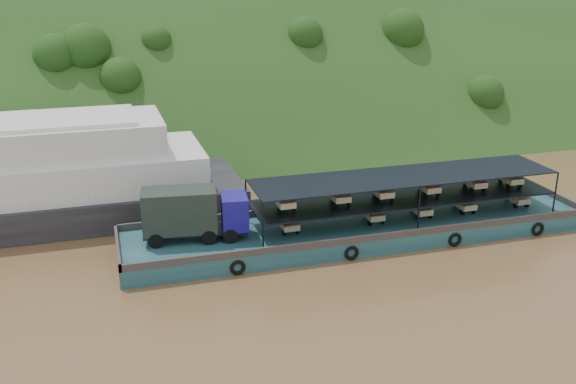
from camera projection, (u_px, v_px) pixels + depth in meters
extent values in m
plane|color=brown|center=(326.00, 244.00, 46.86)|extent=(160.00, 160.00, 0.00)
cube|color=#1D3B15|center=(228.00, 130.00, 79.42)|extent=(140.00, 39.60, 39.60)
cube|color=#153D4B|center=(359.00, 230.00, 47.75)|extent=(35.00, 7.00, 1.20)
cube|color=#592D19|center=(343.00, 204.00, 50.55)|extent=(35.00, 0.20, 0.50)
cube|color=#592D19|center=(378.00, 237.00, 44.40)|extent=(35.00, 0.20, 0.50)
cube|color=#592D19|center=(558.00, 197.00, 52.15)|extent=(0.20, 7.00, 0.50)
cube|color=#592D19|center=(118.00, 247.00, 42.79)|extent=(0.20, 7.00, 0.50)
torus|color=black|center=(238.00, 268.00, 41.87)|extent=(1.06, 0.26, 1.06)
torus|color=black|center=(352.00, 253.00, 44.02)|extent=(1.06, 0.26, 1.06)
torus|color=black|center=(455.00, 240.00, 46.17)|extent=(1.06, 0.26, 1.06)
torus|color=black|center=(538.00, 229.00, 48.05)|extent=(1.06, 0.26, 1.06)
cylinder|color=black|center=(156.00, 241.00, 43.11)|extent=(1.08, 0.49, 1.04)
cylinder|color=black|center=(157.00, 228.00, 45.15)|extent=(1.08, 0.49, 1.04)
cylinder|color=black|center=(209.00, 237.00, 43.67)|extent=(1.08, 0.49, 1.04)
cylinder|color=black|center=(207.00, 225.00, 45.71)|extent=(1.08, 0.49, 1.04)
cylinder|color=black|center=(230.00, 236.00, 43.90)|extent=(1.08, 0.49, 1.04)
cylinder|color=black|center=(228.00, 224.00, 45.94)|extent=(1.08, 0.49, 1.04)
cube|color=black|center=(196.00, 230.00, 44.50)|extent=(7.33, 3.15, 0.21)
cube|color=navy|center=(234.00, 211.00, 44.53)|extent=(2.07, 2.70, 2.30)
cube|color=black|center=(247.00, 205.00, 44.53)|extent=(0.32, 2.08, 0.94)
cube|color=black|center=(179.00, 210.00, 43.84)|extent=(5.28, 3.10, 2.92)
cube|color=black|center=(403.00, 197.00, 47.94)|extent=(23.00, 5.00, 0.12)
cube|color=black|center=(405.00, 176.00, 47.40)|extent=(23.00, 5.00, 0.08)
cylinder|color=black|center=(263.00, 226.00, 42.59)|extent=(0.12, 0.12, 3.30)
cylinder|color=black|center=(246.00, 201.00, 47.12)|extent=(0.12, 0.12, 3.30)
cylinder|color=black|center=(419.00, 208.00, 45.69)|extent=(0.12, 0.12, 3.30)
cylinder|color=black|center=(389.00, 187.00, 50.21)|extent=(0.12, 0.12, 3.30)
cylinder|color=black|center=(555.00, 193.00, 48.78)|extent=(0.12, 0.12, 3.30)
cylinder|color=black|center=(516.00, 174.00, 53.30)|extent=(0.12, 0.12, 3.30)
cylinder|color=black|center=(284.00, 222.00, 46.93)|extent=(0.12, 0.52, 0.52)
cylinder|color=black|center=(284.00, 232.00, 45.17)|extent=(0.14, 0.52, 0.52)
cylinder|color=black|center=(298.00, 231.00, 45.44)|extent=(0.14, 0.52, 0.52)
cube|color=tan|center=(289.00, 225.00, 45.51)|extent=(1.15, 1.50, 0.44)
cube|color=#B40C20|center=(285.00, 217.00, 46.49)|extent=(0.55, 0.80, 0.80)
cube|color=#B40C20|center=(286.00, 212.00, 46.14)|extent=(0.50, 0.10, 0.10)
cylinder|color=black|center=(366.00, 213.00, 48.69)|extent=(0.12, 0.52, 0.52)
cylinder|color=black|center=(370.00, 222.00, 46.93)|extent=(0.14, 0.52, 0.52)
cylinder|color=black|center=(382.00, 221.00, 47.20)|extent=(0.14, 0.52, 0.52)
cube|color=tan|center=(374.00, 215.00, 47.26)|extent=(1.15, 1.50, 0.44)
cube|color=#AA1E0B|center=(368.00, 208.00, 48.25)|extent=(0.55, 0.80, 0.80)
cube|color=#AA1E0B|center=(369.00, 203.00, 47.90)|extent=(0.50, 0.10, 0.10)
cylinder|color=black|center=(413.00, 208.00, 49.74)|extent=(0.12, 0.52, 0.52)
cylinder|color=black|center=(418.00, 217.00, 47.98)|extent=(0.14, 0.52, 0.52)
cylinder|color=black|center=(430.00, 215.00, 48.24)|extent=(0.14, 0.52, 0.52)
cube|color=beige|center=(422.00, 210.00, 48.31)|extent=(1.15, 1.50, 0.44)
cube|color=#AC0B21|center=(415.00, 203.00, 49.29)|extent=(0.55, 0.80, 0.80)
cube|color=#AC0B21|center=(417.00, 198.00, 48.95)|extent=(0.50, 0.10, 0.10)
cylinder|color=black|center=(455.00, 203.00, 50.74)|extent=(0.12, 0.52, 0.52)
cylinder|color=black|center=(462.00, 211.00, 48.98)|extent=(0.14, 0.52, 0.52)
cylinder|color=black|center=(473.00, 210.00, 49.25)|extent=(0.14, 0.52, 0.52)
cube|color=beige|center=(466.00, 205.00, 49.32)|extent=(1.15, 1.50, 0.44)
cube|color=#B20B13|center=(458.00, 198.00, 50.30)|extent=(0.55, 0.80, 0.80)
cube|color=#B20B13|center=(460.00, 193.00, 49.95)|extent=(0.50, 0.10, 0.10)
cylinder|color=black|center=(508.00, 197.00, 52.02)|extent=(0.12, 0.52, 0.52)
cylinder|color=black|center=(516.00, 205.00, 50.26)|extent=(0.14, 0.52, 0.52)
cylinder|color=black|center=(527.00, 204.00, 50.53)|extent=(0.14, 0.52, 0.52)
cube|color=tan|center=(519.00, 199.00, 50.60)|extent=(1.15, 1.50, 0.44)
cube|color=#B40C21|center=(511.00, 192.00, 51.58)|extent=(0.55, 0.80, 0.80)
cube|color=#B40C21|center=(513.00, 187.00, 51.23)|extent=(0.50, 0.10, 0.10)
cylinder|color=black|center=(280.00, 201.00, 46.28)|extent=(0.12, 0.52, 0.52)
cylinder|color=black|center=(280.00, 210.00, 44.52)|extent=(0.14, 0.52, 0.52)
cylinder|color=black|center=(294.00, 208.00, 44.79)|extent=(0.14, 0.52, 0.52)
cube|color=beige|center=(285.00, 203.00, 44.86)|extent=(1.15, 1.50, 0.44)
cube|color=#B40C13|center=(281.00, 195.00, 45.84)|extent=(0.55, 0.80, 0.80)
cube|color=#B40C13|center=(282.00, 189.00, 45.49)|extent=(0.50, 0.10, 0.10)
cylinder|color=black|center=(333.00, 195.00, 47.38)|extent=(0.12, 0.52, 0.52)
cylinder|color=black|center=(335.00, 204.00, 45.62)|extent=(0.14, 0.52, 0.52)
cylinder|color=black|center=(348.00, 203.00, 45.89)|extent=(0.14, 0.52, 0.52)
cube|color=tan|center=(340.00, 197.00, 45.96)|extent=(1.15, 1.50, 0.44)
cube|color=#1A249D|center=(335.00, 190.00, 46.94)|extent=(0.55, 0.80, 0.80)
cube|color=#1A249D|center=(336.00, 184.00, 46.59)|extent=(0.50, 0.10, 0.10)
cylinder|color=black|center=(375.00, 191.00, 48.29)|extent=(0.12, 0.52, 0.52)
cylinder|color=black|center=(379.00, 199.00, 46.53)|extent=(0.14, 0.52, 0.52)
cylinder|color=black|center=(392.00, 198.00, 46.80)|extent=(0.14, 0.52, 0.52)
cube|color=beige|center=(383.00, 193.00, 46.87)|extent=(1.15, 1.50, 0.44)
cube|color=#B80E0C|center=(377.00, 186.00, 47.85)|extent=(0.55, 0.80, 0.80)
cube|color=#B80E0C|center=(379.00, 180.00, 47.50)|extent=(0.50, 0.10, 0.10)
cylinder|color=black|center=(420.00, 186.00, 49.31)|extent=(0.12, 0.52, 0.52)
cylinder|color=black|center=(426.00, 194.00, 47.54)|extent=(0.14, 0.52, 0.52)
cylinder|color=black|center=(438.00, 193.00, 47.81)|extent=(0.14, 0.52, 0.52)
cube|color=tan|center=(430.00, 188.00, 47.88)|extent=(1.15, 1.50, 0.44)
cube|color=#C0B488|center=(423.00, 181.00, 48.86)|extent=(0.55, 0.80, 0.80)
cube|color=#C0B488|center=(424.00, 176.00, 48.52)|extent=(0.50, 0.10, 0.10)
cylinder|color=black|center=(465.00, 182.00, 50.37)|extent=(0.12, 0.52, 0.52)
cylinder|color=black|center=(472.00, 189.00, 48.60)|extent=(0.14, 0.52, 0.52)
cylinder|color=black|center=(484.00, 188.00, 48.87)|extent=(0.14, 0.52, 0.52)
cube|color=tan|center=(476.00, 183.00, 48.94)|extent=(1.15, 1.50, 0.44)
cube|color=red|center=(468.00, 176.00, 49.92)|extent=(0.55, 0.80, 0.80)
cube|color=red|center=(470.00, 171.00, 49.58)|extent=(0.50, 0.10, 0.10)
cylinder|color=black|center=(501.00, 178.00, 51.22)|extent=(0.12, 0.52, 0.52)
cylinder|color=black|center=(509.00, 186.00, 49.46)|extent=(0.14, 0.52, 0.52)
cylinder|color=black|center=(520.00, 184.00, 49.73)|extent=(0.14, 0.52, 0.52)
cube|color=#BBB584|center=(512.00, 179.00, 49.80)|extent=(1.15, 1.50, 0.44)
cube|color=beige|center=(504.00, 173.00, 50.78)|extent=(0.55, 0.80, 0.80)
cube|color=beige|center=(506.00, 168.00, 50.43)|extent=(0.50, 0.10, 0.10)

